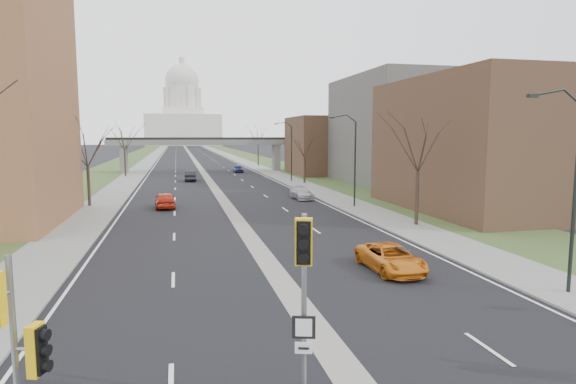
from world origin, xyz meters
name	(u,v)px	position (x,y,z in m)	size (l,w,h in m)	color
road_surface	(191,156)	(0.00, 150.00, 0.01)	(20.00, 600.00, 0.01)	black
median_strip	(191,156)	(0.00, 150.00, 0.00)	(1.20, 600.00, 0.02)	gray
sidewalk_right	(228,155)	(12.00, 150.00, 0.06)	(4.00, 600.00, 0.12)	gray
sidewalk_left	(154,156)	(-12.00, 150.00, 0.06)	(4.00, 600.00, 0.12)	gray
grass_verge_right	(246,155)	(18.00, 150.00, 0.05)	(8.00, 600.00, 0.10)	#304821
grass_verge_left	(134,156)	(-18.00, 150.00, 0.05)	(8.00, 600.00, 0.10)	#304821
commercial_block_near	(496,145)	(24.00, 28.00, 6.00)	(16.00, 20.00, 12.00)	brown
commercial_block_mid	(412,131)	(28.00, 52.00, 7.50)	(18.00, 22.00, 15.00)	#5F5E57
commercial_block_far	(332,146)	(22.00, 70.00, 5.00)	(14.00, 14.00, 10.00)	brown
pedestrian_bridge	(202,146)	(0.00, 80.00, 4.84)	(34.00, 3.00, 6.45)	slate
capitol	(183,117)	(0.00, 320.00, 18.60)	(48.00, 42.00, 55.75)	silver
streetlight_near	(563,134)	(10.99, 6.00, 6.95)	(2.61, 0.20, 8.70)	black
streetlight_mid	(347,134)	(10.99, 32.00, 6.95)	(2.61, 0.20, 8.70)	black
streetlight_far	(286,135)	(10.99, 58.00, 6.95)	(2.61, 0.20, 8.70)	black
tree_left_b	(87,142)	(-13.00, 38.00, 6.23)	(6.75, 6.75, 8.81)	#382B21
tree_left_c	(124,134)	(-13.00, 72.00, 7.04)	(7.65, 7.65, 9.99)	#382B21
tree_right_a	(419,138)	(13.00, 22.00, 6.64)	(7.20, 7.20, 9.40)	#382B21
tree_right_b	(305,143)	(13.00, 55.00, 5.82)	(6.30, 6.30, 8.22)	#382B21
tree_right_c	(258,134)	(13.00, 95.00, 7.04)	(7.65, 7.65, 9.99)	#382B21
signal_pole_left	(16,339)	(-7.76, -1.31, 3.04)	(1.04, 0.78, 4.64)	gray
signal_pole_median	(304,279)	(-1.80, -0.24, 3.50)	(0.67, 0.84, 5.02)	gray
car_left_near	(165,200)	(-5.87, 35.67, 0.77)	(1.81, 4.51, 1.54)	red
car_left_far	(191,176)	(-2.73, 62.51, 0.77)	(1.63, 4.69, 1.54)	black
car_right_near	(391,258)	(5.83, 11.14, 0.67)	(2.22, 4.82, 1.34)	orange
car_right_mid	(301,193)	(8.36, 38.92, 0.65)	(1.81, 4.46, 1.29)	#A6A4AC
car_right_far	(238,169)	(6.31, 77.64, 0.65)	(1.54, 3.83, 1.30)	navy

